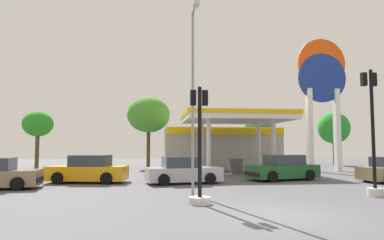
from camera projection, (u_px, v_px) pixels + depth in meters
The scene contains 13 objects.
ground_plane at pixel (278, 215), 10.47m from camera, with size 90.00×90.00×0.00m, color #56565B.
gas_station at pixel (221, 145), 31.69m from camera, with size 10.16×13.16×4.55m.
station_pole_sign at pixel (322, 87), 28.48m from camera, with size 4.08×0.56×10.94m.
car_0 at pixel (283, 169), 20.98m from camera, with size 4.58×2.82×1.53m.
car_1 at pixel (183, 171), 19.10m from camera, with size 4.32×2.37×1.47m.
car_4 at pixel (88, 170), 19.52m from camera, with size 4.56×2.47×1.55m.
traffic_signal_1 at pixel (200, 162), 12.49m from camera, with size 0.79×0.79×4.24m.
traffic_signal_2 at pixel (373, 144), 14.44m from camera, with size 0.65×0.67×5.31m.
tree_0 at pixel (38, 125), 33.59m from camera, with size 2.88×2.88×5.41m.
tree_1 at pixel (149, 115), 33.00m from camera, with size 4.06×4.06×6.71m.
tree_2 at pixel (259, 128), 34.05m from camera, with size 2.83×2.83×5.31m.
tree_3 at pixel (334, 128), 37.17m from camera, with size 3.34×3.34×5.66m.
corner_streetlamp at pixel (193, 84), 14.68m from camera, with size 0.24×1.48×7.95m.
Camera 1 is at (-3.75, -10.31, 2.10)m, focal length 32.28 mm.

